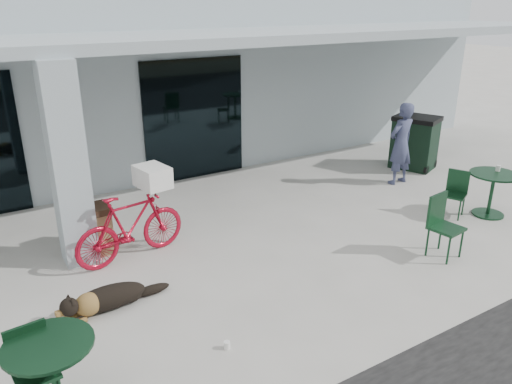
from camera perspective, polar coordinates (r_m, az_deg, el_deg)
ground at (r=7.05m, az=-2.58°, el=-12.25°), size 80.00×80.00×0.00m
building at (r=14.05m, az=-20.39°, el=13.21°), size 22.00×7.00×4.50m
storefront_glass_right at (r=11.43m, az=-7.04°, el=8.20°), size 2.40×0.06×2.70m
column at (r=7.93m, az=-20.65°, el=2.77°), size 0.50×0.50×3.12m
overhang at (r=9.23m, az=-14.36°, el=16.38°), size 22.00×2.80×0.18m
bicycle at (r=8.07m, az=-14.14°, el=-3.84°), size 1.91×0.82×1.11m
laundry_basket at (r=7.99m, az=-11.75°, el=1.73°), size 0.51×0.63×0.34m
dog at (r=7.05m, az=-16.47°, el=-11.34°), size 1.19×0.58×0.38m
cup_near_dog at (r=6.19m, az=-3.34°, el=-17.07°), size 0.09×0.09×0.10m
cafe_table_near at (r=5.59m, az=-22.09°, el=-19.07°), size 0.87×0.87×0.81m
cafe_chair_near at (r=5.65m, az=-23.88°, el=-18.36°), size 0.45×0.48×0.89m
cafe_table_far at (r=10.47m, az=25.28°, el=-0.25°), size 1.09×1.09×0.84m
cafe_chair_far_a at (r=8.45m, az=20.95°, el=-3.81°), size 0.52×0.56×1.02m
cafe_chair_far_b at (r=10.12m, az=21.71°, el=-0.28°), size 0.56×0.54×0.88m
person at (r=11.48m, az=16.23°, el=5.31°), size 0.70×0.49×1.82m
cup_on_table at (r=10.49m, az=25.93°, el=2.46°), size 0.10×0.10×0.11m
trash_receptacle at (r=8.46m, az=-17.79°, el=-4.15°), size 0.50×0.50×0.81m
wheeled_bin at (r=12.77m, az=17.67°, el=5.44°), size 1.11×1.23×1.28m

